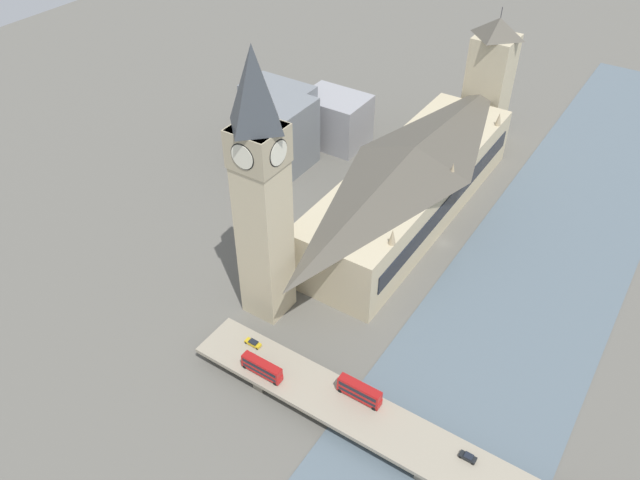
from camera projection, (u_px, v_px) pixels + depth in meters
name	position (u px, v px, depth m)	size (l,w,h in m)	color
ground_plane	(444.00, 243.00, 209.49)	(600.00, 600.00, 0.00)	#605E56
river_water	(536.00, 278.00, 196.04)	(50.74, 360.00, 0.30)	slate
parliament_hall	(412.00, 182.00, 213.52)	(29.96, 108.24, 27.73)	#C1B28E
clock_tower	(261.00, 188.00, 159.70)	(12.72, 12.72, 80.90)	#C1B28E
victoria_tower	(489.00, 81.00, 248.94)	(15.58, 15.58, 54.50)	#C1B28E
road_bridge	(432.00, 454.00, 144.22)	(133.49, 13.92, 4.64)	gray
double_decker_bus_lead	(360.00, 391.00, 153.54)	(11.73, 2.62, 5.02)	red
double_decker_bus_mid	(262.00, 367.00, 159.52)	(11.70, 2.56, 4.61)	red
car_northbound_lead	(253.00, 343.00, 168.31)	(4.67, 1.78, 1.41)	gold
car_southbound_lead	(468.00, 457.00, 141.85)	(3.94, 1.81, 1.36)	black
city_block_west	(335.00, 120.00, 254.98)	(25.88, 19.89, 20.58)	#939399
city_block_center	(284.00, 135.00, 238.75)	(18.94, 22.01, 27.09)	slate
city_block_east	(279.00, 115.00, 253.77)	(27.26, 16.89, 25.02)	slate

